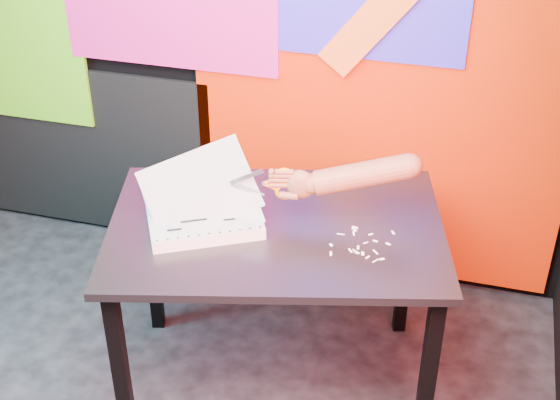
% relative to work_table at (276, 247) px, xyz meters
% --- Properties ---
extents(room, '(3.01, 3.01, 2.71)m').
position_rel_work_table_xyz_m(room, '(-0.43, -0.68, 0.69)').
color(room, black).
rests_on(room, ground).
extents(backdrop, '(2.88, 0.05, 2.08)m').
position_rel_work_table_xyz_m(backdrop, '(-0.37, 0.79, 0.30)').
color(backdrop, red).
rests_on(backdrop, ground).
extents(work_table, '(1.31, 1.03, 0.75)m').
position_rel_work_table_xyz_m(work_table, '(0.00, 0.00, 0.00)').
color(work_table, black).
rests_on(work_table, ground).
extents(printout_stack, '(0.47, 0.43, 0.29)m').
position_rel_work_table_xyz_m(printout_stack, '(-0.24, -0.06, 0.12)').
color(printout_stack, white).
rests_on(printout_stack, work_table).
extents(scissors, '(0.22, 0.06, 0.13)m').
position_rel_work_table_xyz_m(scissors, '(0.00, 0.04, 0.24)').
color(scissors, '#B9BABC').
rests_on(scissors, printout_stack).
extents(hand_forearm, '(0.49, 0.16, 0.18)m').
position_rel_work_table_xyz_m(hand_forearm, '(0.24, 0.10, 0.27)').
color(hand_forearm, brown).
rests_on(hand_forearm, work_table).
extents(paper_clippings, '(0.21, 0.20, 0.00)m').
position_rel_work_table_xyz_m(paper_clippings, '(0.31, -0.03, 0.10)').
color(paper_clippings, white).
rests_on(paper_clippings, work_table).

